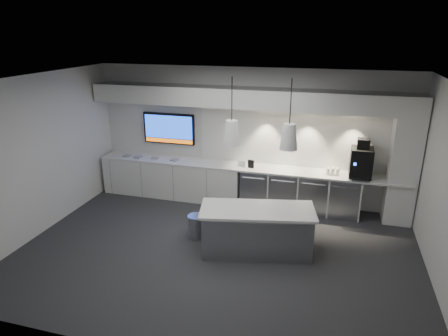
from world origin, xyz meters
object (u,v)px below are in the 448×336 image
(wall_tv, at_px, (169,128))
(island, at_px, (257,230))
(bin, at_px, (196,226))
(coffee_machine, at_px, (361,161))

(wall_tv, relative_size, island, 0.60)
(wall_tv, bearing_deg, island, -40.98)
(wall_tv, distance_m, island, 3.59)
(wall_tv, distance_m, bin, 2.78)
(coffee_machine, bearing_deg, island, -130.60)
(island, xyz_separation_m, coffee_machine, (1.74, 1.98, 0.80))
(bin, relative_size, coffee_machine, 0.57)
(wall_tv, height_order, coffee_machine, wall_tv)
(wall_tv, relative_size, coffee_machine, 1.58)
(wall_tv, height_order, island, wall_tv)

